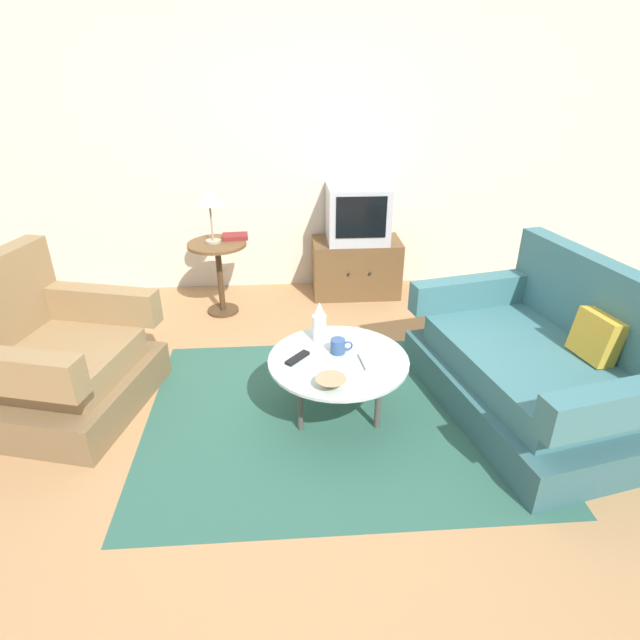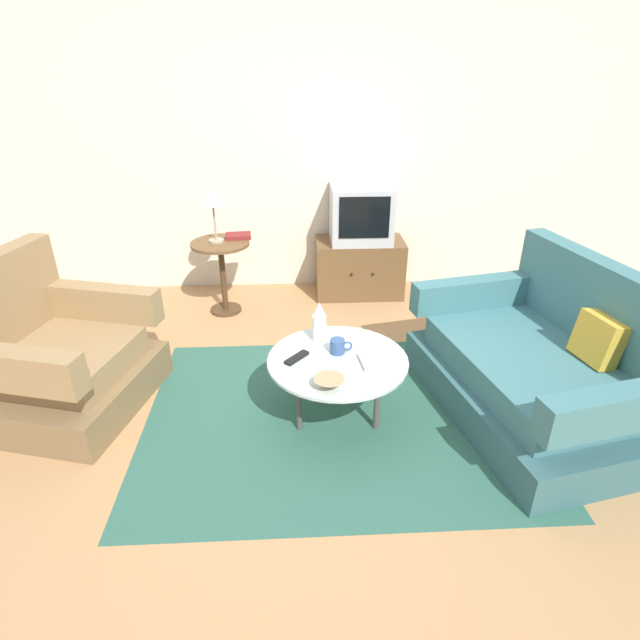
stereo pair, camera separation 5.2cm
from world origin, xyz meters
The scene contains 16 objects.
ground_plane centered at (0.00, 0.00, 0.00)m, with size 16.00×16.00×0.00m, color #AD7F51.
back_wall centered at (0.00, 2.23, 1.35)m, with size 9.00×0.12×2.70m, color beige.
area_rug centered at (0.14, 0.05, 0.00)m, with size 2.36×1.81×0.00m, color #2D5B4C.
armchair centered at (-1.61, 0.29, 0.32)m, with size 1.11×1.18×0.97m.
couch centered at (1.40, 0.06, 0.30)m, with size 1.27×1.69×0.93m.
coffee_table centered at (0.14, 0.05, 0.39)m, with size 0.83×0.83×0.42m.
side_table centered at (-0.72, 1.59, 0.45)m, with size 0.49×0.49×0.63m.
tv_stand centered at (0.50, 1.91, 0.26)m, with size 0.79×0.46×0.52m.
television centered at (0.50, 1.92, 0.76)m, with size 0.54×0.46×0.49m.
table_lamp centered at (-0.74, 1.60, 1.00)m, with size 0.21×0.21×0.46m.
vase centered at (0.04, 0.29, 0.54)m, with size 0.09×0.09×0.26m.
mug centered at (0.15, 0.12, 0.46)m, with size 0.14×0.09×0.09m.
bowl centered at (0.07, -0.24, 0.45)m, with size 0.17×0.17×0.06m.
tv_remote_dark centered at (-0.10, 0.06, 0.43)m, with size 0.15×0.16×0.02m.
tv_remote_silver centered at (0.29, -0.01, 0.43)m, with size 0.06×0.18×0.02m.
book centered at (-0.57, 1.70, 0.65)m, with size 0.22×0.17×0.03m.
Camera 2 is at (-0.10, -2.55, 2.02)m, focal length 29.07 mm.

